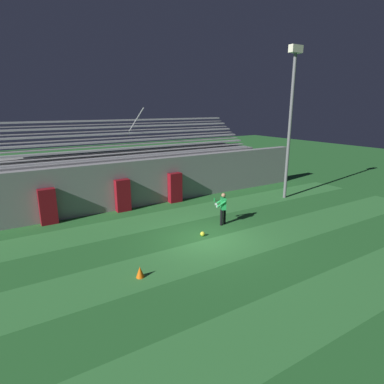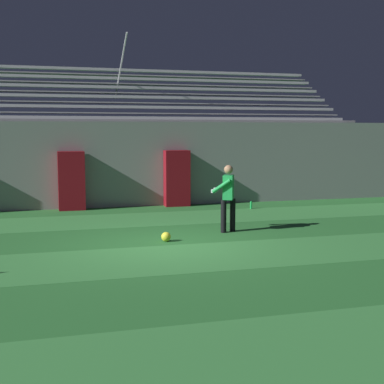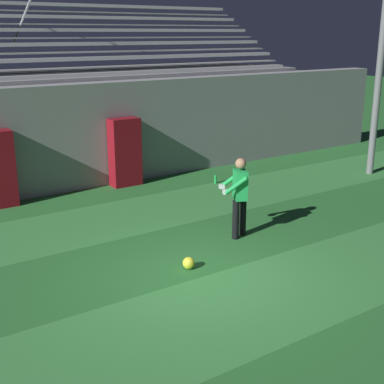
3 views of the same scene
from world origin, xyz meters
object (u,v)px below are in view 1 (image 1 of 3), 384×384
Objects in this scene: padding_pillar_far_left at (48,207)px; soccer_ball at (202,234)px; floodlight_pole at (291,107)px; padding_pillar_gate_right at (175,188)px; water_bottle at (214,200)px; padding_pillar_gate_left at (123,195)px; traffic_cone at (140,272)px; goalkeeper at (223,207)px.

padding_pillar_far_left reaches higher than soccer_ball.
floodlight_pole is at bearing 17.19° from soccer_ball.
padding_pillar_gate_right is 7.76× the size of water_bottle.
padding_pillar_gate_left is 11.62m from floodlight_pole.
padding_pillar_gate_right is at bearing 53.26° from traffic_cone.
traffic_cone is at bearing -159.82° from floodlight_pole.
padding_pillar_far_left is 8.47× the size of soccer_ball.
floodlight_pole is (10.11, -2.99, 4.89)m from padding_pillar_gate_left.
padding_pillar_gate_right is 8.79m from floodlight_pole.
water_bottle is at bearing -30.73° from padding_pillar_gate_right.
floodlight_pole is (14.10, -2.99, 4.89)m from padding_pillar_far_left.
water_bottle reaches higher than soccer_ball.
padding_pillar_gate_right is 4.82m from goalkeeper.
padding_pillar_gate_left reaches higher than traffic_cone.
padding_pillar_gate_right is 8.47× the size of soccer_ball.
goalkeeper is at bearing -88.76° from padding_pillar_gate_right.
padding_pillar_gate_right is 9.39m from traffic_cone.
padding_pillar_gate_right is 1.12× the size of goalkeeper.
water_bottle is (7.75, 6.22, -0.09)m from traffic_cone.
traffic_cone reaches higher than soccer_ball.
soccer_ball is at bearing -156.93° from goalkeeper.
water_bottle is (9.59, -1.28, -0.81)m from padding_pillar_far_left.
floodlight_pole reaches higher than goalkeeper.
padding_pillar_gate_left reaches higher than water_bottle.
goalkeeper is at bearing -164.44° from floodlight_pole.
padding_pillar_gate_right is 5.85m from soccer_ball.
goalkeeper is 2.07m from soccer_ball.
padding_pillar_gate_left reaches higher than goalkeeper.
water_bottle is at bearing 38.75° from traffic_cone.
water_bottle is (2.15, -1.28, -0.81)m from padding_pillar_gate_right.
padding_pillar_gate_left and padding_pillar_far_left have the same top height.
floodlight_pole is 5.63× the size of goalkeeper.
floodlight_pole reaches higher than padding_pillar_gate_right.
padding_pillar_far_left is (-7.43, 0.00, 0.00)m from padding_pillar_gate_right.
padding_pillar_far_left is at bearing 147.40° from goalkeeper.
floodlight_pole is 8.37m from goalkeeper.
padding_pillar_gate_left is 5.79m from water_bottle.
padding_pillar_gate_right reaches higher than soccer_ball.
floodlight_pole is at bearing 20.18° from traffic_cone.
padding_pillar_gate_right is at bearing 149.27° from water_bottle.
goalkeeper is at bearing -53.69° from padding_pillar_gate_left.
water_bottle is at bearing -7.61° from padding_pillar_far_left.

